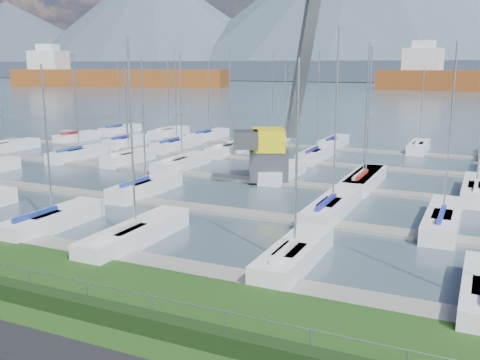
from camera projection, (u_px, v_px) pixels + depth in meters
The scene contains 9 objects.
path at pixel (52, 353), 17.84m from camera, with size 160.00×2.00×0.04m, color black.
water at pixel (461, 86), 251.33m from camera, with size 800.00×540.00×0.20m, color #40535E.
hedge at pixel (102, 312), 20.07m from camera, with size 80.00×0.70×0.70m, color black.
fence at pixel (107, 287), 20.25m from camera, with size 0.04×0.04×80.00m, color gray.
foothill at pixel (468, 71), 312.10m from camera, with size 900.00×80.00×12.00m, color #3C4457.
docks at pixel (312, 186), 43.62m from camera, with size 90.00×41.60×0.25m.
crane at pixel (279, 114), 45.31m from camera, with size 7.95×12.82×22.35m.
cargo_ship_west at pixel (110, 78), 245.45m from camera, with size 100.71×40.71×21.50m.
sailboat_fleet at pixel (315, 116), 44.81m from camera, with size 75.60×49.14×13.32m.
Camera 1 is at (12.51, -15.08, 9.43)m, focal length 40.00 mm.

